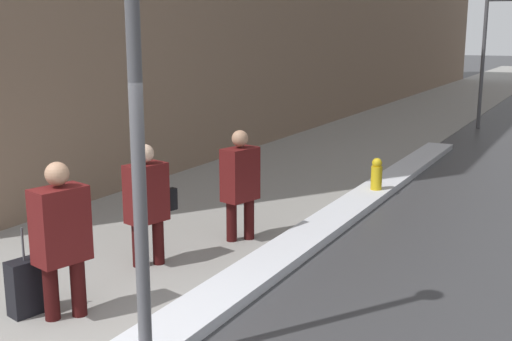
# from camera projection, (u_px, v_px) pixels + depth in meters

# --- Properties ---
(sidewalk_slab) EXTENTS (4.00, 80.00, 0.01)m
(sidewalk_slab) POSITION_uv_depth(u_px,v_px,m) (383.00, 130.00, 19.13)
(sidewalk_slab) COLOR gray
(sidewalk_slab) RESTS_ON ground
(snow_bank_curb) EXTENTS (0.61, 13.89, 0.13)m
(snow_bank_curb) POSITION_uv_depth(u_px,v_px,m) (343.00, 213.00, 10.24)
(snow_bank_curb) COLOR silver
(snow_bank_curb) RESTS_ON ground
(lamp_post) EXTENTS (0.28, 0.28, 4.91)m
(lamp_post) POSITION_uv_depth(u_px,v_px,m) (133.00, 26.00, 5.04)
(lamp_post) COLOR #515156
(lamp_post) RESTS_ON ground
(traffic_light_near) EXTENTS (1.31, 0.44, 3.94)m
(traffic_light_near) POSITION_uv_depth(u_px,v_px,m) (509.00, 33.00, 18.79)
(traffic_light_near) COLOR #515156
(traffic_light_near) RESTS_ON ground
(pedestrian_in_glasses) EXTENTS (0.43, 0.59, 1.65)m
(pedestrian_in_glasses) POSITION_uv_depth(u_px,v_px,m) (61.00, 233.00, 6.43)
(pedestrian_in_glasses) COLOR #340C0C
(pedestrian_in_glasses) RESTS_ON ground
(pedestrian_with_shoulder_bag) EXTENTS (0.41, 0.74, 1.56)m
(pedestrian_with_shoulder_bag) POSITION_uv_depth(u_px,v_px,m) (147.00, 200.00, 7.93)
(pedestrian_with_shoulder_bag) COLOR #340C0C
(pedestrian_with_shoulder_bag) RESTS_ON ground
(pedestrian_trailing) EXTENTS (0.41, 0.57, 1.58)m
(pedestrian_trailing) POSITION_uv_depth(u_px,v_px,m) (240.00, 180.00, 8.89)
(pedestrian_trailing) COLOR #340C0C
(pedestrian_trailing) RESTS_ON ground
(rolling_suitcase) EXTENTS (0.30, 0.40, 0.95)m
(rolling_suitcase) POSITION_uv_depth(u_px,v_px,m) (26.00, 287.00, 6.64)
(rolling_suitcase) COLOR black
(rolling_suitcase) RESTS_ON ground
(fire_hydrant) EXTENTS (0.20, 0.20, 0.70)m
(fire_hydrant) POSITION_uv_depth(u_px,v_px,m) (376.00, 178.00, 11.43)
(fire_hydrant) COLOR gold
(fire_hydrant) RESTS_ON ground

